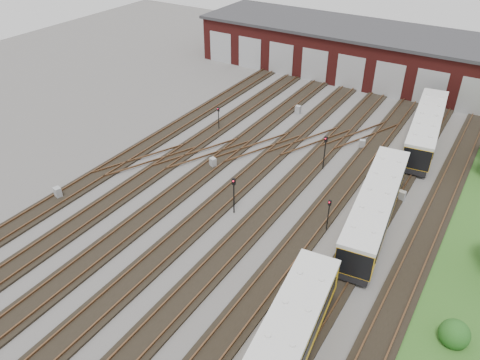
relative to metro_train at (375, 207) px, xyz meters
The scene contains 14 objects.
ground 12.89m from the metro_train, 141.62° to the right, with size 120.00×120.00×0.00m, color #474442.
track_network 12.66m from the metro_train, 144.20° to the right, with size 30.40×70.00×0.33m.
maintenance_shed 33.61m from the metro_train, 107.34° to the left, with size 51.00×12.50×6.35m.
metro_train is the anchor object (origin of this frame).
signal_mast_0 21.08m from the metro_train, 159.48° to the left, with size 0.26×0.24×2.71m.
signal_mast_1 11.17m from the metro_train, 156.97° to the right, with size 0.30×0.29×3.36m.
signal_mast_2 9.00m from the metro_train, 139.03° to the left, with size 0.29×0.28×3.46m.
signal_mast_3 3.81m from the metro_train, 137.95° to the right, with size 0.24×0.23×2.96m.
relay_cabinet_0 26.57m from the metro_train, 156.49° to the right, with size 0.61×0.51×1.02m, color #939597.
relay_cabinet_1 21.32m from the metro_train, 132.05° to the left, with size 0.59×0.49×0.98m, color #939597.
relay_cabinet_2 15.95m from the metro_train, behind, with size 0.58×0.48×0.97m, color #939597.
relay_cabinet_3 12.88m from the metro_train, 113.22° to the left, with size 0.56×0.47×0.94m, color #939597.
relay_cabinet_4 5.01m from the metro_train, 78.21° to the left, with size 0.55×0.46×0.92m, color #939597.
bush_0 11.30m from the metro_train, 46.82° to the right, with size 1.82×1.82×1.82m, color #1E4A15.
Camera 1 is at (16.52, -22.47, 23.46)m, focal length 35.00 mm.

